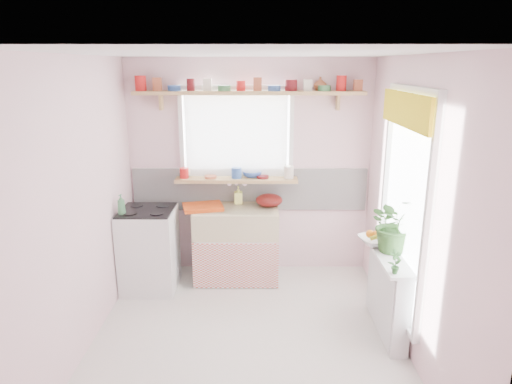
{
  "coord_description": "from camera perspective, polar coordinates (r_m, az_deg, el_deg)",
  "views": [
    {
      "loc": [
        0.1,
        -3.6,
        2.42
      ],
      "look_at": [
        0.08,
        0.55,
        1.25
      ],
      "focal_mm": 32.0,
      "sensor_mm": 36.0,
      "label": 1
    }
  ],
  "objects": [
    {
      "name": "shelf_vase",
      "position": [
        5.18,
        8.04,
        13.25
      ],
      "size": [
        0.18,
        0.18,
        0.15
      ],
      "primitive_type": "imported",
      "rotation": [
        0.0,
        0.0,
        0.31
      ],
      "color": "#99522F",
      "rests_on": "pine_shelf"
    },
    {
      "name": "radiator_ledge",
      "position": [
        4.47,
        16.17,
        -11.89
      ],
      "size": [
        0.22,
        0.95,
        0.78
      ],
      "color": "white",
      "rests_on": "ground"
    },
    {
      "name": "colander",
      "position": [
        5.22,
        1.66,
        -1.02
      ],
      "size": [
        0.36,
        0.36,
        0.14
      ],
      "primitive_type": "ellipsoid",
      "rotation": [
        0.0,
        0.0,
        -0.2
      ],
      "color": "#52100E",
      "rests_on": "sink_unit"
    },
    {
      "name": "herb_pot",
      "position": [
        3.9,
        17.01,
        -8.37
      ],
      "size": [
        0.12,
        0.1,
        0.2
      ],
      "primitive_type": "imported",
      "rotation": [
        0.0,
        0.0,
        0.23
      ],
      "color": "#295C25",
      "rests_on": "radiator_ledge"
    },
    {
      "name": "jade_plant",
      "position": [
        4.29,
        16.97,
        -3.82
      ],
      "size": [
        0.56,
        0.51,
        0.52
      ],
      "primitive_type": "imported",
      "rotation": [
        0.0,
        0.0,
        0.24
      ],
      "color": "#305A24",
      "rests_on": "radiator_ledge"
    },
    {
      "name": "sill_cup",
      "position": [
        5.35,
        -8.85,
        2.45
      ],
      "size": [
        0.15,
        0.15,
        0.11
      ],
      "primitive_type": "imported",
      "rotation": [
        0.0,
        0.0,
        0.15
      ],
      "color": "beige",
      "rests_on": "windowsill"
    },
    {
      "name": "soap_bottle_sink",
      "position": [
        5.31,
        -2.23,
        -0.36
      ],
      "size": [
        0.1,
        0.1,
        0.21
      ],
      "primitive_type": "imported",
      "rotation": [
        0.0,
        0.0,
        0.06
      ],
      "color": "#EDF26B",
      "rests_on": "sink_unit"
    },
    {
      "name": "cooker",
      "position": [
        5.19,
        -13.2,
        -6.95
      ],
      "size": [
        0.58,
        0.58,
        0.93
      ],
      "color": "white",
      "rests_on": "ground"
    },
    {
      "name": "room",
      "position": [
        4.62,
        7.27,
        2.41
      ],
      "size": [
        3.2,
        3.2,
        3.2
      ],
      "color": "silver",
      "rests_on": "ground"
    },
    {
      "name": "windowsill",
      "position": [
        5.25,
        -2.44,
        1.54
      ],
      "size": [
        1.4,
        0.22,
        0.04
      ],
      "primitive_type": "cube",
      "color": "tan",
      "rests_on": "room"
    },
    {
      "name": "pine_shelf",
      "position": [
        5.08,
        -0.85,
        12.29
      ],
      "size": [
        2.52,
        0.24,
        0.04
      ],
      "primitive_type": "cube",
      "color": "tan",
      "rests_on": "room"
    },
    {
      "name": "shelf_crockery",
      "position": [
        5.08,
        -0.85,
        13.13
      ],
      "size": [
        2.47,
        0.11,
        0.12
      ],
      "color": "red",
      "rests_on": "pine_shelf"
    },
    {
      "name": "fruit",
      "position": [
        4.46,
        14.82,
        -5.15
      ],
      "size": [
        0.2,
        0.14,
        0.1
      ],
      "color": "orange",
      "rests_on": "fruit_bowl"
    },
    {
      "name": "fruit_bowl",
      "position": [
        4.48,
        14.71,
        -5.91
      ],
      "size": [
        0.37,
        0.37,
        0.07
      ],
      "primitive_type": "imported",
      "rotation": [
        0.0,
        0.0,
        0.28
      ],
      "color": "white",
      "rests_on": "radiator_ledge"
    },
    {
      "name": "dish_tray",
      "position": [
        5.17,
        -6.66,
        -1.86
      ],
      "size": [
        0.5,
        0.42,
        0.04
      ],
      "primitive_type": "cube",
      "rotation": [
        0.0,
        0.0,
        0.25
      ],
      "color": "#CC4512",
      "rests_on": "sink_unit"
    },
    {
      "name": "sink_unit",
      "position": [
        5.29,
        -2.45,
        -6.42
      ],
      "size": [
        0.95,
        0.65,
        1.11
      ],
      "color": "white",
      "rests_on": "ground"
    },
    {
      "name": "sill_bowl",
      "position": [
        5.29,
        -0.49,
        2.27
      ],
      "size": [
        0.28,
        0.28,
        0.07
      ],
      "primitive_type": "imported",
      "rotation": [
        0.0,
        0.0,
        -0.32
      ],
      "color": "#385FB6",
      "rests_on": "windowsill"
    },
    {
      "name": "cooker_bottle",
      "position": [
        4.92,
        -16.5,
        -1.5
      ],
      "size": [
        0.1,
        0.1,
        0.21
      ],
      "primitive_type": "imported",
      "rotation": [
        0.0,
        0.0,
        -0.18
      ],
      "color": "#438753",
      "rests_on": "cooker"
    },
    {
      "name": "sill_crockery",
      "position": [
        5.23,
        -2.45,
        2.36
      ],
      "size": [
        1.35,
        0.11,
        0.12
      ],
      "color": "red",
      "rests_on": "windowsill"
    }
  ]
}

